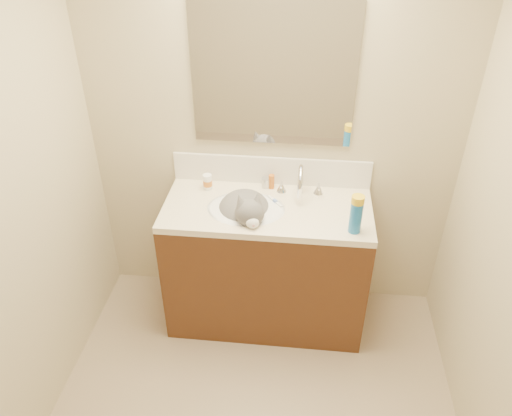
% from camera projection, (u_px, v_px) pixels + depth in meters
% --- Properties ---
extents(room_shell, '(2.24, 2.54, 2.52)m').
position_uv_depth(room_shell, '(245.00, 212.00, 1.71)').
color(room_shell, tan).
rests_on(room_shell, ground).
extents(vanity_cabinet, '(1.20, 0.55, 0.82)m').
position_uv_depth(vanity_cabinet, '(266.00, 266.00, 3.12)').
color(vanity_cabinet, '#452412').
rests_on(vanity_cabinet, ground).
extents(counter_slab, '(1.20, 0.55, 0.04)m').
position_uv_depth(counter_slab, '(267.00, 210.00, 2.88)').
color(counter_slab, beige).
rests_on(counter_slab, vanity_cabinet).
extents(basin, '(0.45, 0.36, 0.14)m').
position_uv_depth(basin, '(246.00, 218.00, 2.89)').
color(basin, white).
rests_on(basin, vanity_cabinet).
extents(faucet, '(0.28, 0.20, 0.21)m').
position_uv_depth(faucet, '(300.00, 183.00, 2.91)').
color(faucet, silver).
rests_on(faucet, counter_slab).
extents(cat, '(0.43, 0.47, 0.33)m').
position_uv_depth(cat, '(245.00, 212.00, 2.86)').
color(cat, '#575457').
rests_on(cat, basin).
extents(backsplash, '(1.20, 0.02, 0.18)m').
position_uv_depth(backsplash, '(271.00, 171.00, 3.03)').
color(backsplash, silver).
rests_on(backsplash, counter_slab).
extents(mirror, '(0.90, 0.02, 0.80)m').
position_uv_depth(mirror, '(273.00, 76.00, 2.70)').
color(mirror, white).
rests_on(mirror, room_shell).
extents(pill_bottle, '(0.07, 0.07, 0.10)m').
position_uv_depth(pill_bottle, '(208.00, 182.00, 3.00)').
color(pill_bottle, white).
rests_on(pill_bottle, counter_slab).
extents(pill_label, '(0.07, 0.07, 0.04)m').
position_uv_depth(pill_label, '(208.00, 183.00, 3.00)').
color(pill_label, orange).
rests_on(pill_label, pill_bottle).
extents(silver_jar, '(0.07, 0.07, 0.06)m').
position_uv_depth(silver_jar, '(266.00, 183.00, 3.03)').
color(silver_jar, '#B7B7BC').
rests_on(silver_jar, counter_slab).
extents(amber_bottle, '(0.04, 0.04, 0.09)m').
position_uv_depth(amber_bottle, '(272.00, 182.00, 3.01)').
color(amber_bottle, '#BF5E16').
rests_on(amber_bottle, counter_slab).
extents(toothbrush, '(0.10, 0.12, 0.01)m').
position_uv_depth(toothbrush, '(275.00, 201.00, 2.90)').
color(toothbrush, white).
rests_on(toothbrush, counter_slab).
extents(toothbrush_head, '(0.03, 0.03, 0.02)m').
position_uv_depth(toothbrush_head, '(275.00, 201.00, 2.90)').
color(toothbrush_head, '#6888DE').
rests_on(toothbrush_head, counter_slab).
extents(spray_can, '(0.08, 0.08, 0.18)m').
position_uv_depth(spray_can, '(356.00, 217.00, 2.62)').
color(spray_can, '#1A67B6').
rests_on(spray_can, counter_slab).
extents(spray_cap, '(0.08, 0.08, 0.04)m').
position_uv_depth(spray_cap, '(358.00, 200.00, 2.56)').
color(spray_cap, yellow).
rests_on(spray_cap, spray_can).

